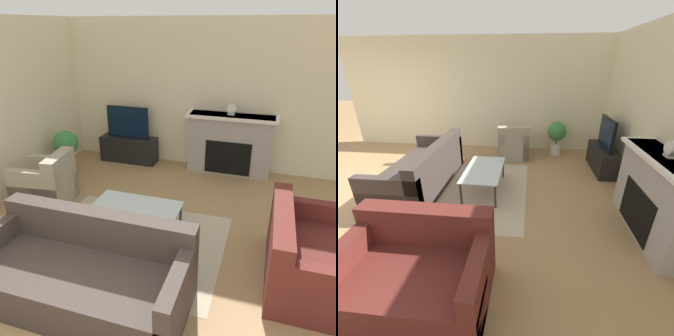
{
  "view_description": "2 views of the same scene",
  "coord_description": "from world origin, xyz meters",
  "views": [
    {
      "loc": [
        1.29,
        -0.77,
        2.58
      ],
      "look_at": [
        0.05,
        3.13,
        0.77
      ],
      "focal_mm": 35.0,
      "sensor_mm": 36.0,
      "label": 1
    },
    {
      "loc": [
        3.27,
        3.32,
        2.1
      ],
      "look_at": [
        0.2,
        3.0,
        0.65
      ],
      "focal_mm": 24.0,
      "sensor_mm": 36.0,
      "label": 2
    }
  ],
  "objects": [
    {
      "name": "armchair_by_window",
      "position": [
        -1.85,
        2.95,
        0.3
      ],
      "size": [
        0.87,
        0.81,
        0.82
      ],
      "rotation": [
        0.0,
        0.0,
        -1.43
      ],
      "color": "#9E937F",
      "rests_on": "ground_plane"
    },
    {
      "name": "wall_left",
      "position": [
        -2.59,
        2.58,
        1.35
      ],
      "size": [
        0.06,
        8.16,
        2.7
      ],
      "color": "beige",
      "rests_on": "ground_plane"
    },
    {
      "name": "coffee_table",
      "position": [
        -0.21,
        2.57,
        0.39
      ],
      "size": [
        1.14,
        0.63,
        0.42
      ],
      "color": "#333338",
      "rests_on": "ground_plane"
    },
    {
      "name": "wall_back",
      "position": [
        0.0,
        5.19,
        1.35
      ],
      "size": [
        8.12,
        0.06,
        2.7
      ],
      "color": "beige",
      "rests_on": "ground_plane"
    },
    {
      "name": "potted_plant",
      "position": [
        -2.18,
        4.01,
        0.51
      ],
      "size": [
        0.45,
        0.45,
        0.82
      ],
      "color": "beige",
      "rests_on": "ground_plane"
    },
    {
      "name": "couch_sectional",
      "position": [
        -0.29,
        1.41,
        0.28
      ],
      "size": [
        2.14,
        0.98,
        0.82
      ],
      "color": "#3D332D",
      "rests_on": "ground_plane"
    },
    {
      "name": "fireplace",
      "position": [
        0.66,
        4.96,
        0.57
      ],
      "size": [
        1.61,
        0.45,
        1.1
      ],
      "color": "#9E9993",
      "rests_on": "ground_plane"
    },
    {
      "name": "couch_loveseat",
      "position": [
        1.85,
        2.34,
        0.29
      ],
      "size": [
        0.89,
        1.35,
        0.82
      ],
      "rotation": [
        0.0,
        0.0,
        1.57
      ],
      "color": "#5B231E",
      "rests_on": "ground_plane"
    },
    {
      "name": "tv_stand",
      "position": [
        -1.33,
        4.9,
        0.25
      ],
      "size": [
        1.13,
        0.37,
        0.5
      ],
      "color": "black",
      "rests_on": "ground_plane"
    },
    {
      "name": "tv",
      "position": [
        -1.33,
        4.89,
        0.81
      ],
      "size": [
        0.85,
        0.06,
        0.62
      ],
      "color": "black",
      "rests_on": "tv_stand"
    },
    {
      "name": "mantel_clock",
      "position": [
        0.64,
        4.96,
        1.2
      ],
      "size": [
        0.17,
        0.07,
        0.2
      ],
      "color": "beige",
      "rests_on": "fireplace"
    },
    {
      "name": "ground_plane",
      "position": [
        0.0,
        0.0,
        0.0
      ],
      "size": [
        20.0,
        20.0,
        0.0
      ],
      "primitive_type": "plane",
      "color": "#9E7A51"
    },
    {
      "name": "area_rug",
      "position": [
        -0.21,
        2.41,
        0.0
      ],
      "size": [
        2.34,
        1.83,
        0.0
      ],
      "color": "#B7A88E",
      "rests_on": "ground_plane"
    }
  ]
}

